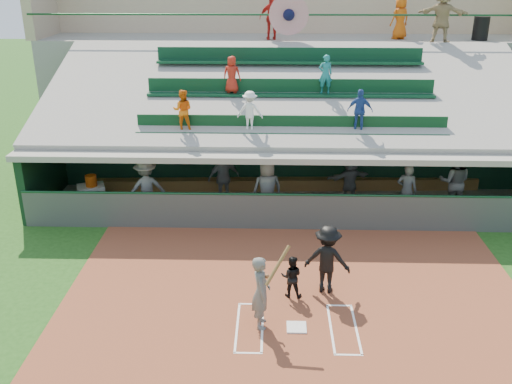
{
  "coord_description": "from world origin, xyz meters",
  "views": [
    {
      "loc": [
        -0.58,
        -10.45,
        7.44
      ],
      "look_at": [
        -0.99,
        3.5,
        1.8
      ],
      "focal_mm": 40.0,
      "sensor_mm": 36.0,
      "label": 1
    }
  ],
  "objects_px": {
    "white_table": "(92,196)",
    "trash_bin": "(481,28)",
    "water_cooler": "(91,181)",
    "home_plate": "(297,327)",
    "catcher": "(291,277)",
    "batter_at_plate": "(261,292)"
  },
  "relations": [
    {
      "from": "water_cooler",
      "to": "catcher",
      "type": "bearing_deg",
      "value": -39.16
    },
    {
      "from": "catcher",
      "to": "water_cooler",
      "type": "distance_m",
      "value": 8.09
    },
    {
      "from": "white_table",
      "to": "water_cooler",
      "type": "relative_size",
      "value": 2.34
    },
    {
      "from": "catcher",
      "to": "trash_bin",
      "type": "bearing_deg",
      "value": -118.25
    },
    {
      "from": "batter_at_plate",
      "to": "water_cooler",
      "type": "relative_size",
      "value": 5.44
    },
    {
      "from": "white_table",
      "to": "water_cooler",
      "type": "bearing_deg",
      "value": -63.38
    },
    {
      "from": "home_plate",
      "to": "water_cooler",
      "type": "bearing_deg",
      "value": 134.81
    },
    {
      "from": "white_table",
      "to": "trash_bin",
      "type": "bearing_deg",
      "value": 3.25
    },
    {
      "from": "home_plate",
      "to": "catcher",
      "type": "xyz_separation_m",
      "value": [
        -0.09,
        1.29,
        0.51
      ]
    },
    {
      "from": "white_table",
      "to": "batter_at_plate",
      "type": "bearing_deg",
      "value": -69.56
    },
    {
      "from": "home_plate",
      "to": "batter_at_plate",
      "type": "distance_m",
      "value": 1.14
    },
    {
      "from": "batter_at_plate",
      "to": "catcher",
      "type": "relative_size",
      "value": 1.86
    },
    {
      "from": "water_cooler",
      "to": "trash_bin",
      "type": "distance_m",
      "value": 15.78
    },
    {
      "from": "home_plate",
      "to": "white_table",
      "type": "bearing_deg",
      "value": 134.83
    },
    {
      "from": "home_plate",
      "to": "catcher",
      "type": "bearing_deg",
      "value": 93.83
    },
    {
      "from": "water_cooler",
      "to": "white_table",
      "type": "bearing_deg",
      "value": 137.7
    },
    {
      "from": "white_table",
      "to": "catcher",
      "type": "bearing_deg",
      "value": -60.26
    },
    {
      "from": "trash_bin",
      "to": "catcher",
      "type": "bearing_deg",
      "value": -123.57
    },
    {
      "from": "home_plate",
      "to": "catcher",
      "type": "height_order",
      "value": "catcher"
    },
    {
      "from": "batter_at_plate",
      "to": "catcher",
      "type": "height_order",
      "value": "batter_at_plate"
    },
    {
      "from": "home_plate",
      "to": "water_cooler",
      "type": "relative_size",
      "value": 1.2
    },
    {
      "from": "white_table",
      "to": "water_cooler",
      "type": "xyz_separation_m",
      "value": [
        0.05,
        -0.05,
        0.55
      ]
    }
  ]
}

